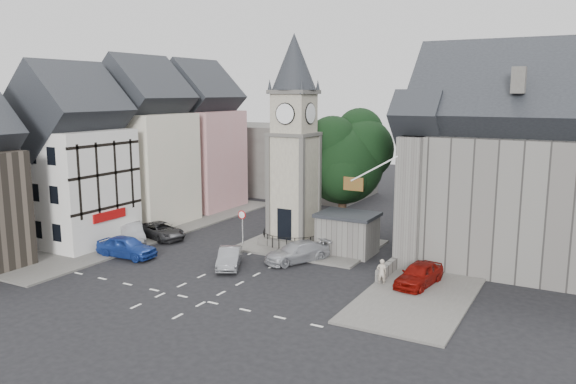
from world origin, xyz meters
The scene contains 23 objects.
ground centered at (0.00, 0.00, 0.00)m, with size 120.00×120.00×0.00m, color black.
pavement_west centered at (-12.50, 6.00, 0.07)m, with size 6.00×30.00×0.14m, color #595651.
pavement_east centered at (12.00, 8.00, 0.07)m, with size 6.00×26.00×0.14m, color #595651.
central_island centered at (1.50, 8.00, 0.08)m, with size 10.00×8.00×0.16m, color #595651.
road_markings centered at (0.00, -5.50, 0.01)m, with size 20.00×8.00×0.01m, color silver.
clock_tower centered at (0.00, 7.99, 8.12)m, with size 4.86×4.86×16.25m.
stone_shelter centered at (4.80, 7.50, 1.55)m, with size 4.30×3.30×3.08m.
town_tree centered at (2.00, 13.00, 6.97)m, with size 7.20×7.20×10.80m.
warning_sign_post centered at (-3.20, 5.43, 2.03)m, with size 0.70×0.19×2.85m.
terrace_pink centered at (-15.50, 16.00, 6.58)m, with size 8.10×7.60×12.80m.
terrace_cream centered at (-15.50, 8.00, 6.58)m, with size 8.10×7.60×12.80m.
terrace_tudor centered at (-15.50, 0.00, 6.19)m, with size 8.10×7.60×12.00m.
backdrop_west centered at (-12.00, 28.00, 4.00)m, with size 20.00×10.00×8.00m, color #4C4944.
east_building centered at (15.59, 11.00, 6.26)m, with size 14.40×11.40×12.60m.
east_boundary_wall centered at (9.20, 10.00, 0.45)m, with size 0.40×16.00×0.90m, color #5E5B57.
flagpole centered at (8.00, 4.00, 7.00)m, with size 3.68×0.10×2.74m.
car_west_blue centered at (-8.91, -1.16, 0.79)m, with size 1.87×4.65×1.59m, color #1B3995.
car_west_silver centered at (-11.50, 1.95, 0.79)m, with size 1.67×4.80×1.58m, color gray.
car_west_grey centered at (-10.31, 4.11, 0.67)m, with size 2.22×4.82×1.34m, color #28282B.
car_island_silver centered at (-1.00, 0.50, 0.67)m, with size 1.42×4.08×1.34m, color gray.
car_island_east centered at (2.50, 3.85, 0.71)m, with size 1.99×4.89×1.42m, color #B1B3B9.
car_east_red centered at (11.50, 3.00, 0.75)m, with size 1.77×4.40×1.50m, color maroon.
pedestrian centered at (9.42, 2.00, 0.85)m, with size 0.62×0.41×1.70m, color #B3A794.
Camera 1 is at (20.42, -30.10, 11.86)m, focal length 35.00 mm.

